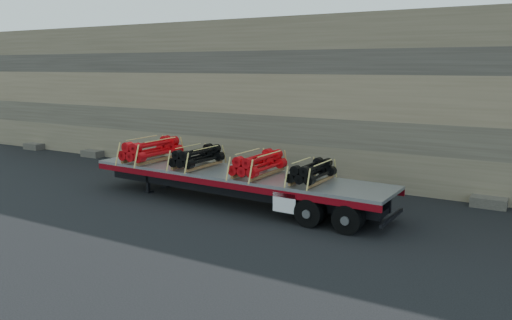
{
  "coord_description": "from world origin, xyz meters",
  "views": [
    {
      "loc": [
        8.41,
        -14.26,
        4.94
      ],
      "look_at": [
        -0.78,
        1.62,
        1.47
      ],
      "focal_mm": 35.0,
      "sensor_mm": 36.0,
      "label": 1
    }
  ],
  "objects_px": {
    "bundle_midfront": "(197,157)",
    "bundle_midrear": "(258,164)",
    "bundle_rear": "(312,172)",
    "bundle_front": "(152,150)",
    "trailer": "(234,188)"
  },
  "relations": [
    {
      "from": "bundle_midfront",
      "to": "bundle_midrear",
      "type": "distance_m",
      "value": 2.72
    },
    {
      "from": "bundle_rear",
      "to": "bundle_front",
      "type": "bearing_deg",
      "value": -180.0
    },
    {
      "from": "bundle_midfront",
      "to": "bundle_midrear",
      "type": "bearing_deg",
      "value": 0.0
    },
    {
      "from": "bundle_midfront",
      "to": "bundle_rear",
      "type": "distance_m",
      "value": 4.79
    },
    {
      "from": "bundle_front",
      "to": "bundle_midrear",
      "type": "height_order",
      "value": "bundle_front"
    },
    {
      "from": "bundle_front",
      "to": "bundle_midrear",
      "type": "relative_size",
      "value": 1.12
    },
    {
      "from": "bundle_midrear",
      "to": "bundle_rear",
      "type": "height_order",
      "value": "bundle_midrear"
    },
    {
      "from": "bundle_midfront",
      "to": "bundle_front",
      "type": "bearing_deg",
      "value": 180.0
    },
    {
      "from": "bundle_rear",
      "to": "trailer",
      "type": "bearing_deg",
      "value": -180.0
    },
    {
      "from": "bundle_front",
      "to": "bundle_midrear",
      "type": "bearing_deg",
      "value": 0.0
    },
    {
      "from": "bundle_front",
      "to": "bundle_midfront",
      "type": "bearing_deg",
      "value": -0.0
    },
    {
      "from": "trailer",
      "to": "bundle_midfront",
      "type": "xyz_separation_m",
      "value": [
        -1.67,
        0.06,
        0.96
      ]
    },
    {
      "from": "trailer",
      "to": "bundle_midfront",
      "type": "relative_size",
      "value": 5.62
    },
    {
      "from": "bundle_front",
      "to": "bundle_rear",
      "type": "bearing_deg",
      "value": 0.0
    },
    {
      "from": "bundle_front",
      "to": "bundle_rear",
      "type": "distance_m",
      "value": 7.13
    }
  ]
}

